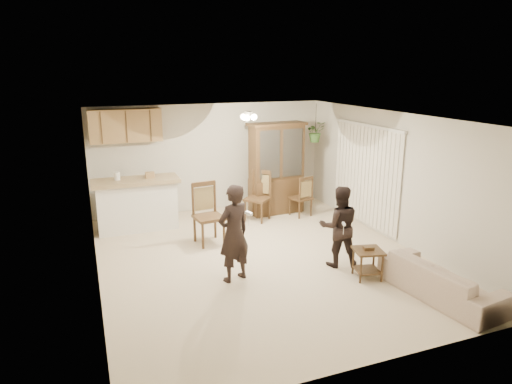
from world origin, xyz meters
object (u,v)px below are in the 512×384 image
object	(u,v)px
adult	(234,227)
chair_bar	(209,227)
china_hutch	(276,169)
chair_hutch_left	(257,207)
sofa	(442,274)
chair_hutch_right	(300,204)
child	(339,228)
side_table	(367,263)

from	to	relation	value
adult	chair_bar	xyz separation A→B (m)	(0.05, 1.68, -0.57)
china_hutch	chair_hutch_left	size ratio (longest dim) A/B	1.90
chair_bar	chair_hutch_left	bearing A→B (deg)	28.42
sofa	adult	size ratio (longest dim) A/B	1.04
chair_hutch_right	child	bearing A→B (deg)	64.00
china_hutch	chair_hutch_right	world-z (taller)	china_hutch
adult	chair_bar	bearing A→B (deg)	-111.47
side_table	china_hutch	bearing A→B (deg)	89.81
sofa	chair_hutch_right	distance (m)	4.22
chair_hutch_right	chair_bar	bearing A→B (deg)	7.72
china_hutch	adult	bearing A→B (deg)	-128.20
child	chair_hutch_right	size ratio (longest dim) A/B	1.43
china_hutch	chair_bar	world-z (taller)	china_hutch
child	adult	bearing A→B (deg)	16.02
side_table	chair_hutch_right	xyz separation A→B (m)	(0.43, 3.29, 0.02)
chair_hutch_left	side_table	bearing A→B (deg)	-32.82
adult	chair_bar	distance (m)	1.77
sofa	side_table	bearing A→B (deg)	27.73
chair_bar	sofa	bearing A→B (deg)	-58.37
chair_hutch_left	sofa	bearing A→B (deg)	-26.83
side_table	child	bearing A→B (deg)	107.57
child	china_hutch	xyz separation A→B (m)	(0.20, 3.13, 0.36)
chair_hutch_left	adult	bearing A→B (deg)	-71.34
sofa	china_hutch	xyz separation A→B (m)	(-0.63, 4.66, 0.67)
child	chair_hutch_right	distance (m)	2.79
adult	child	bearing A→B (deg)	157.11
side_table	sofa	bearing A→B (deg)	-55.33
child	side_table	distance (m)	0.76
side_table	chair_hutch_right	size ratio (longest dim) A/B	0.57
adult	china_hutch	xyz separation A→B (m)	(2.04, 3.04, 0.14)
chair_bar	side_table	bearing A→B (deg)	-57.00
child	chair_bar	world-z (taller)	child
china_hutch	chair_hutch_right	bearing A→B (deg)	-51.20
sofa	child	xyz separation A→B (m)	(-0.83, 1.53, 0.31)
child	side_table	world-z (taller)	child
child	chair_bar	distance (m)	2.54
chair_hutch_left	chair_hutch_right	bearing A→B (deg)	43.86
chair_hutch_right	china_hutch	bearing A→B (deg)	-59.89
chair_hutch_left	child	bearing A→B (deg)	-34.46
adult	child	xyz separation A→B (m)	(1.84, -0.10, -0.22)
adult	chair_hutch_right	world-z (taller)	adult
chair_bar	adult	bearing A→B (deg)	-98.40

